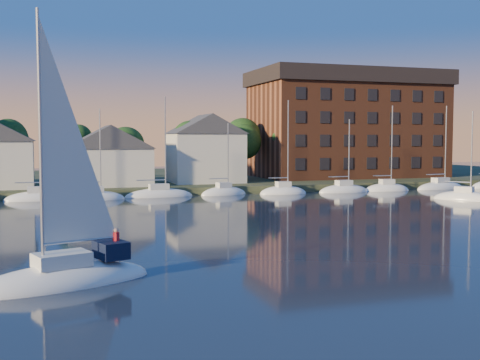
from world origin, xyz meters
name	(u,v)px	position (x,y,z in m)	size (l,w,h in m)	color
ground	(362,293)	(0.00, 0.00, 0.00)	(260.00, 260.00, 0.00)	black
shoreline_land	(134,183)	(0.00, 75.00, 0.00)	(160.00, 50.00, 2.00)	#2F3A22
wooden_dock	(160,195)	(0.00, 52.00, 0.00)	(120.00, 3.00, 1.00)	brown
clubhouse_centre	(108,155)	(-6.00, 57.00, 5.13)	(11.55, 8.40, 8.08)	silver
clubhouse_east	(205,148)	(8.00, 59.00, 6.00)	(10.50, 8.40, 9.80)	silver
condo_block	(347,124)	(34.00, 64.95, 9.79)	(31.00, 17.00, 17.40)	brown
tree_line	(159,139)	(2.00, 63.00, 7.18)	(93.40, 5.40, 8.90)	#372519
moored_fleet	(195,195)	(4.00, 49.00, 0.10)	(95.50, 2.40, 12.05)	white
hero_sailboat	(65,273)	(-13.42, 6.09, 0.61)	(9.96, 5.93, 14.69)	white
drifting_sailboat_right	(464,199)	(33.20, 34.21, 0.10)	(6.31, 7.39, 11.64)	white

